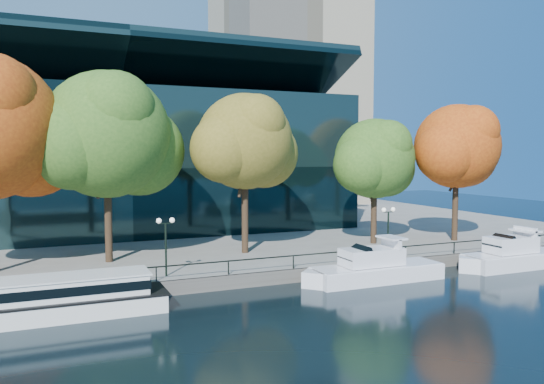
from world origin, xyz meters
name	(u,v)px	position (x,y,z in m)	size (l,w,h in m)	color
ground	(245,300)	(0.00, 0.00, 0.00)	(160.00, 160.00, 0.00)	black
promenade	(146,224)	(0.00, 36.38, 0.50)	(90.00, 67.08, 1.00)	slate
railing	(228,261)	(0.00, 3.25, 1.94)	(88.20, 0.08, 0.99)	black
convention_building	(117,162)	(-4.00, 31.79, 8.51)	(50.00, 24.57, 21.43)	black
office_tower	(286,19)	(28.00, 55.00, 33.02)	(22.50, 22.50, 65.90)	tan
tour_boat	(37,299)	(-12.14, 0.89, 1.21)	(14.99, 3.34, 2.84)	silver
cruiser_near	(372,268)	(10.37, 1.05, 1.01)	(11.19, 2.88, 3.24)	white
cruiser_far	(511,255)	(23.45, 0.48, 1.06)	(10.27, 2.85, 3.35)	white
tree_2	(109,137)	(-6.97, 11.01, 10.66)	(12.18, 9.99, 14.74)	black
tree_3	(247,144)	(4.08, 10.52, 10.26)	(10.09, 8.28, 13.47)	black
tree_4	(376,160)	(16.86, 10.29, 8.80)	(9.31, 7.63, 11.68)	black
tree_5	(458,148)	(25.10, 8.63, 9.95)	(10.10, 8.28, 13.17)	black
lamp_1	(166,233)	(-4.08, 4.50, 3.98)	(1.26, 0.36, 4.03)	black
lamp_2	(388,220)	(14.19, 4.50, 3.98)	(1.26, 0.36, 4.03)	black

